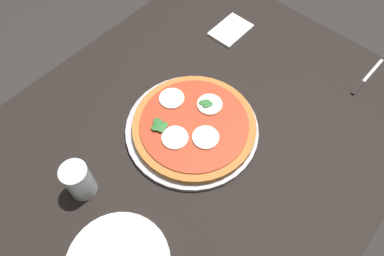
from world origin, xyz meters
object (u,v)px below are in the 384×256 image
(pizza, at_px, (194,125))
(glass_cup, at_px, (79,180))
(dining_table, at_px, (191,160))
(serving_tray, at_px, (192,129))
(napkin, at_px, (231,30))
(knife, at_px, (364,81))

(pizza, relative_size, glass_cup, 3.17)
(dining_table, relative_size, serving_tray, 3.46)
(dining_table, height_order, napkin, napkin)
(knife, bearing_deg, glass_cup, 155.37)
(napkin, bearing_deg, serving_tray, -156.71)
(serving_tray, xyz_separation_m, knife, (0.46, -0.26, -0.00))
(pizza, height_order, knife, pizza)
(knife, xyz_separation_m, glass_cup, (-0.76, 0.35, 0.05))
(serving_tray, distance_m, glass_cup, 0.31)
(pizza, height_order, glass_cup, glass_cup)
(serving_tray, bearing_deg, dining_table, -142.44)
(serving_tray, height_order, knife, serving_tray)
(serving_tray, bearing_deg, pizza, -43.94)
(dining_table, bearing_deg, glass_cup, 158.91)
(serving_tray, height_order, pizza, pizza)
(napkin, bearing_deg, glass_cup, -173.79)
(knife, bearing_deg, pizza, 150.22)
(knife, bearing_deg, napkin, 102.90)
(pizza, distance_m, knife, 0.52)
(glass_cup, bearing_deg, pizza, -16.07)
(pizza, height_order, napkin, pizza)
(serving_tray, height_order, napkin, serving_tray)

